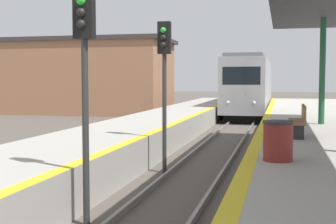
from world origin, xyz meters
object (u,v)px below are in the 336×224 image
signal_near (84,60)px  bench (299,120)px  signal_mid (164,67)px  trash_bin (278,141)px  train (251,86)px

signal_near → bench: (3.93, 6.19, -1.51)m
signal_mid → trash_bin: bearing=-44.5°
train → signal_near: size_ratio=4.22×
train → trash_bin: train is taller
signal_mid → signal_near: bearing=-92.3°
signal_near → signal_mid: bearing=87.7°
signal_near → bench: 7.49m
train → signal_near: signal_near is taller
signal_near → train: bearing=87.7°
bench → signal_mid: bearing=-163.0°
train → signal_mid: bearing=-92.3°
signal_near → signal_mid: (0.20, 5.05, 0.00)m
signal_near → trash_bin: bearing=29.9°
train → trash_bin: (2.21, -26.54, -0.74)m
signal_mid → trash_bin: (3.17, -3.11, -1.58)m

